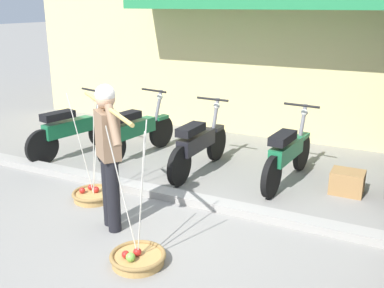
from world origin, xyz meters
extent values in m
plane|color=gray|center=(0.00, 0.00, 0.00)|extent=(90.00, 90.00, 0.00)
cube|color=gray|center=(0.00, 0.70, 0.05)|extent=(20.00, 0.24, 0.10)
cylinder|color=black|center=(-0.44, -0.26, 0.43)|extent=(0.15, 0.15, 0.86)
cylinder|color=black|center=(-0.30, -0.37, 0.43)|extent=(0.15, 0.15, 0.86)
cube|color=#84664C|center=(-0.37, -0.32, 1.13)|extent=(0.39, 0.36, 0.54)
sphere|color=tan|center=(-0.37, -0.32, 1.53)|extent=(0.21, 0.21, 0.21)
sphere|color=silver|center=(-0.37, -0.32, 1.58)|extent=(0.22, 0.22, 0.22)
cylinder|color=#84664C|center=(-0.56, -0.17, 1.30)|extent=(0.32, 0.27, 0.43)
cylinder|color=#84664C|center=(-0.18, -0.46, 1.30)|extent=(0.32, 0.27, 0.43)
cylinder|color=tan|center=(-0.37, -0.32, 1.45)|extent=(1.41, 1.07, 0.04)
cylinder|color=#B2894C|center=(-1.06, 0.20, 0.04)|extent=(0.53, 0.53, 0.09)
torus|color=olive|center=(-1.06, 0.20, 0.10)|extent=(0.57, 0.57, 0.05)
sphere|color=red|center=(-1.04, 0.24, 0.13)|extent=(0.09, 0.09, 0.09)
sphere|color=#B3201C|center=(-1.16, 0.28, 0.13)|extent=(0.08, 0.08, 0.08)
sphere|color=red|center=(-1.19, 0.13, 0.13)|extent=(0.08, 0.08, 0.08)
cylinder|color=silver|center=(-1.06, 0.32, 0.77)|extent=(0.01, 0.25, 1.36)
cylinder|color=silver|center=(-1.16, 0.14, 0.77)|extent=(0.22, 0.13, 1.36)
cylinder|color=silver|center=(-0.95, 0.14, 0.77)|extent=(0.22, 0.13, 1.36)
cylinder|color=#B2894C|center=(0.32, -0.84, 0.04)|extent=(0.53, 0.53, 0.09)
torus|color=olive|center=(0.32, -0.84, 0.10)|extent=(0.57, 0.57, 0.05)
sphere|color=red|center=(0.24, -0.92, 0.13)|extent=(0.08, 0.08, 0.08)
sphere|color=red|center=(0.32, -0.84, 0.13)|extent=(0.08, 0.08, 0.08)
sphere|color=#75B545|center=(0.32, -0.95, 0.14)|extent=(0.09, 0.09, 0.09)
cylinder|color=silver|center=(0.32, -0.71, 0.77)|extent=(0.01, 0.25, 1.36)
cylinder|color=silver|center=(0.22, -0.90, 0.77)|extent=(0.22, 0.13, 1.36)
cylinder|color=silver|center=(0.43, -0.90, 0.77)|extent=(0.22, 0.13, 1.36)
cylinder|color=black|center=(-2.38, 2.15, 0.29)|extent=(0.21, 0.58, 0.58)
cylinder|color=black|center=(-2.67, 0.94, 0.29)|extent=(0.21, 0.58, 0.58)
cube|color=#19663D|center=(-2.38, 2.15, 0.55)|extent=(0.20, 0.31, 0.06)
cube|color=#19663D|center=(-2.55, 1.45, 0.51)|extent=(0.41, 0.92, 0.24)
cube|color=black|center=(-2.59, 1.27, 0.75)|extent=(0.35, 0.60, 0.12)
cylinder|color=slate|center=(-2.41, 2.05, 0.68)|extent=(0.13, 0.30, 0.76)
cylinder|color=black|center=(-2.43, 1.97, 1.07)|extent=(0.53, 0.16, 0.04)
sphere|color=silver|center=(-2.39, 2.13, 0.93)|extent=(0.11, 0.11, 0.11)
cylinder|color=black|center=(-1.42, 2.61, 0.29)|extent=(0.17, 0.59, 0.58)
cylinder|color=black|center=(-1.62, 1.39, 0.29)|extent=(0.17, 0.59, 0.58)
cube|color=#19663D|center=(-1.42, 2.61, 0.55)|extent=(0.18, 0.30, 0.06)
cube|color=#19663D|center=(-1.53, 1.90, 0.51)|extent=(0.35, 0.92, 0.24)
cube|color=black|center=(-1.56, 1.72, 0.75)|extent=(0.31, 0.59, 0.12)
cylinder|color=slate|center=(-1.43, 2.51, 0.68)|extent=(0.11, 0.30, 0.76)
cylinder|color=black|center=(-1.45, 2.43, 1.07)|extent=(0.54, 0.12, 0.04)
sphere|color=silver|center=(-1.42, 2.59, 0.93)|extent=(0.11, 0.11, 0.11)
cylinder|color=black|center=(-0.23, 2.40, 0.29)|extent=(0.10, 0.58, 0.58)
cylinder|color=black|center=(-0.27, 1.16, 0.29)|extent=(0.10, 0.58, 0.58)
cube|color=black|center=(-0.23, 2.40, 0.55)|extent=(0.15, 0.28, 0.06)
cube|color=black|center=(-0.25, 1.68, 0.51)|extent=(0.23, 0.91, 0.24)
cube|color=black|center=(-0.26, 1.50, 0.75)|extent=(0.24, 0.57, 0.12)
cylinder|color=slate|center=(-0.23, 2.30, 0.68)|extent=(0.07, 0.30, 0.76)
cylinder|color=black|center=(-0.23, 2.22, 1.07)|extent=(0.54, 0.05, 0.04)
sphere|color=silver|center=(-0.23, 2.38, 0.93)|extent=(0.11, 0.11, 0.11)
cylinder|color=black|center=(1.15, 2.59, 0.29)|extent=(0.13, 0.58, 0.58)
cylinder|color=black|center=(1.04, 1.35, 0.29)|extent=(0.13, 0.58, 0.58)
cube|color=#19663D|center=(1.15, 2.59, 0.55)|extent=(0.16, 0.29, 0.06)
cube|color=#19663D|center=(1.08, 1.87, 0.51)|extent=(0.28, 0.91, 0.24)
cube|color=black|center=(1.07, 1.69, 0.75)|extent=(0.27, 0.58, 0.12)
cylinder|color=slate|center=(1.14, 2.49, 0.68)|extent=(0.09, 0.30, 0.76)
cylinder|color=black|center=(1.13, 2.41, 1.07)|extent=(0.54, 0.08, 0.04)
sphere|color=silver|center=(1.15, 2.57, 0.93)|extent=(0.11, 0.11, 0.11)
cube|color=#DBC684|center=(1.14, 6.55, 2.10)|extent=(13.00, 5.00, 4.20)
cube|color=#237F47|center=(1.14, 3.55, 2.50)|extent=(7.15, 1.00, 0.16)
cube|color=olive|center=(1.94, 1.95, 0.16)|extent=(0.44, 0.36, 0.32)
camera|label=1|loc=(2.58, -4.12, 2.52)|focal=41.75mm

